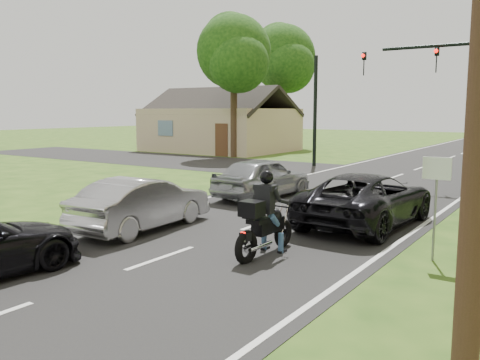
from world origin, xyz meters
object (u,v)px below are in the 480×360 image
traffic_signal (471,82)px  sign_white (436,183)px  silver_suv (263,177)px  dark_suv (367,199)px  silver_sedan (142,203)px  motorcycle_rider (264,222)px

traffic_signal → sign_white: bearing=-83.0°
silver_suv → traffic_signal: 9.15m
sign_white → dark_suv: bearing=133.6°
silver_sedan → traffic_signal: size_ratio=0.64×
traffic_signal → silver_suv: bearing=-130.1°
silver_sedan → traffic_signal: 13.94m
traffic_signal → silver_sedan: bearing=-114.1°
silver_suv → traffic_signal: size_ratio=0.66×
dark_suv → traffic_signal: 9.32m
motorcycle_rider → traffic_signal: bearing=83.5°
silver_suv → motorcycle_rider: bearing=126.2°
silver_sedan → traffic_signal: (5.51, 12.33, 3.45)m
dark_suv → silver_suv: 5.01m
dark_suv → silver_suv: silver_suv is taller
motorcycle_rider → dark_suv: bearing=80.3°
sign_white → traffic_signal: bearing=97.0°
motorcycle_rider → sign_white: 3.55m
motorcycle_rider → traffic_signal: (1.69, 12.61, 3.41)m
silver_suv → silver_sedan: bearing=94.1°
silver_suv → traffic_signal: bearing=-125.6°
dark_suv → motorcycle_rider: bearing=81.6°
dark_suv → sign_white: size_ratio=2.36×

